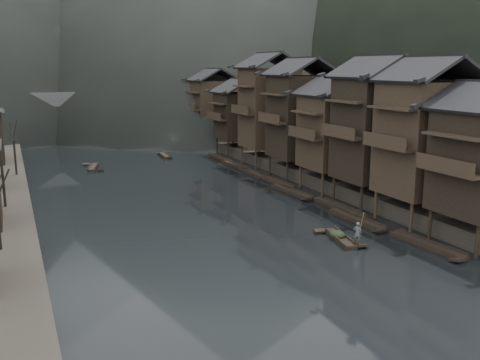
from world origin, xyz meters
TOP-DOWN VIEW (x-y plane):
  - water at (0.00, 0.00)m, footprint 300.00×300.00m
  - right_bank at (35.00, 40.00)m, footprint 40.00×200.00m
  - stilt_houses at (17.28, 18.91)m, footprint 9.00×67.60m
  - bare_trees at (-17.00, 6.54)m, footprint 3.80×43.26m
  - moored_sampans at (12.32, 14.63)m, footprint 2.64×51.28m
  - midriver_boats at (-0.46, 39.92)m, footprint 13.56×11.25m
  - stone_bridge at (-0.00, 72.00)m, footprint 40.00×6.00m
  - hero_sampan at (7.44, -2.87)m, footprint 2.12×5.34m
  - cargo_heap at (7.39, -2.63)m, footprint 1.16×1.52m
  - boatman at (7.85, -4.67)m, footprint 0.77×0.75m
  - bamboo_pole at (8.05, -4.67)m, footprint 1.01×2.15m

SIDE VIEW (x-z plane):
  - water at x=0.00m, z-range 0.00..0.00m
  - moored_sampans at x=12.32m, z-range -0.03..0.44m
  - midriver_boats at x=-0.46m, z-range -0.02..0.43m
  - hero_sampan at x=7.44m, z-range -0.02..0.42m
  - cargo_heap at x=7.39m, z-range 0.44..1.14m
  - right_bank at x=35.00m, z-range 0.00..1.80m
  - boatman at x=7.85m, z-range 0.44..2.23m
  - bamboo_pole at x=8.05m, z-range 2.23..5.70m
  - stone_bridge at x=0.00m, z-range 0.61..9.61m
  - bare_trees at x=-17.00m, z-range 2.58..10.18m
  - stilt_houses at x=17.28m, z-range 0.90..16.86m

